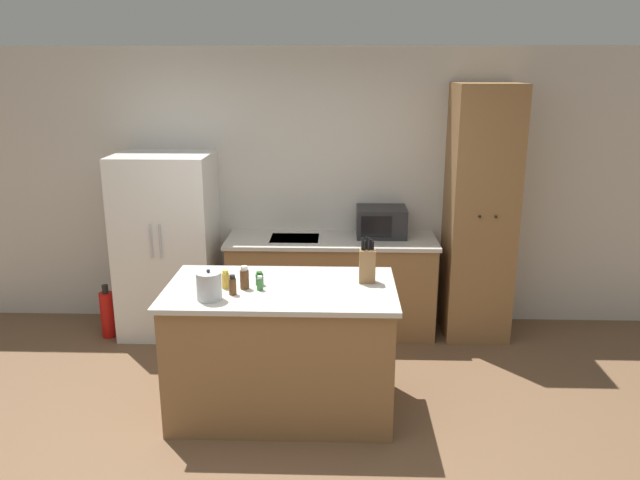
# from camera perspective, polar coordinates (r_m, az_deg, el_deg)

# --- Properties ---
(ground_plane) EXTENTS (14.00, 14.00, 0.00)m
(ground_plane) POSITION_cam_1_polar(r_m,az_deg,el_deg) (4.28, -4.55, -18.87)
(ground_plane) COLOR brown
(wall_back) EXTENTS (7.20, 0.06, 2.60)m
(wall_back) POSITION_cam_1_polar(r_m,az_deg,el_deg) (5.96, -2.37, 4.74)
(wall_back) COLOR beige
(wall_back) RESTS_ON ground_plane
(refrigerator) EXTENTS (0.86, 0.72, 1.67)m
(refrigerator) POSITION_cam_1_polar(r_m,az_deg,el_deg) (5.90, -13.73, -0.43)
(refrigerator) COLOR white
(refrigerator) RESTS_ON ground_plane
(back_counter) EXTENTS (1.92, 0.65, 0.90)m
(back_counter) POSITION_cam_1_polar(r_m,az_deg,el_deg) (5.84, 1.03, -4.08)
(back_counter) COLOR olive
(back_counter) RESTS_ON ground_plane
(pantry_cabinet) EXTENTS (0.57, 0.63, 2.29)m
(pantry_cabinet) POSITION_cam_1_polar(r_m,az_deg,el_deg) (5.79, 14.39, 2.35)
(pantry_cabinet) COLOR olive
(pantry_cabinet) RESTS_ON ground_plane
(kitchen_island) EXTENTS (1.60, 0.92, 0.94)m
(kitchen_island) POSITION_cam_1_polar(r_m,az_deg,el_deg) (4.53, -3.51, -9.87)
(kitchen_island) COLOR olive
(kitchen_island) RESTS_ON ground_plane
(microwave) EXTENTS (0.45, 0.37, 0.27)m
(microwave) POSITION_cam_1_polar(r_m,az_deg,el_deg) (5.78, 5.62, 1.67)
(microwave) COLOR #232326
(microwave) RESTS_ON back_counter
(knife_block) EXTENTS (0.11, 0.08, 0.33)m
(knife_block) POSITION_cam_1_polar(r_m,az_deg,el_deg) (4.40, 4.34, -2.30)
(knife_block) COLOR olive
(knife_block) RESTS_ON kitchen_island
(spice_bottle_tall_dark) EXTENTS (0.06, 0.06, 0.10)m
(spice_bottle_tall_dark) POSITION_cam_1_polar(r_m,az_deg,el_deg) (4.38, -5.55, -3.55)
(spice_bottle_tall_dark) COLOR #337033
(spice_bottle_tall_dark) RESTS_ON kitchen_island
(spice_bottle_short_red) EXTENTS (0.06, 0.06, 0.16)m
(spice_bottle_short_red) POSITION_cam_1_polar(r_m,az_deg,el_deg) (4.31, -6.92, -3.49)
(spice_bottle_short_red) COLOR #563319
(spice_bottle_short_red) RESTS_ON kitchen_island
(spice_bottle_amber_oil) EXTENTS (0.05, 0.05, 0.13)m
(spice_bottle_amber_oil) POSITION_cam_1_polar(r_m,az_deg,el_deg) (4.34, -8.63, -3.61)
(spice_bottle_amber_oil) COLOR gold
(spice_bottle_amber_oil) RESTS_ON kitchen_island
(spice_bottle_green_herb) EXTENTS (0.04, 0.04, 0.10)m
(spice_bottle_green_herb) POSITION_cam_1_polar(r_m,az_deg,el_deg) (4.28, -5.52, -3.98)
(spice_bottle_green_herb) COLOR #337033
(spice_bottle_green_herb) RESTS_ON kitchen_island
(spice_bottle_pale_salt) EXTENTS (0.05, 0.05, 0.14)m
(spice_bottle_pale_salt) POSITION_cam_1_polar(r_m,az_deg,el_deg) (4.22, -8.00, -4.14)
(spice_bottle_pale_salt) COLOR #563319
(spice_bottle_pale_salt) RESTS_ON kitchen_island
(kettle) EXTENTS (0.16, 0.16, 0.21)m
(kettle) POSITION_cam_1_polar(r_m,az_deg,el_deg) (4.14, -10.11, -4.17)
(kettle) COLOR #B2B5B7
(kettle) RESTS_ON kitchen_island
(fire_extinguisher) EXTENTS (0.12, 0.12, 0.50)m
(fire_extinguisher) POSITION_cam_1_polar(r_m,az_deg,el_deg) (6.10, -18.86, -6.41)
(fire_extinguisher) COLOR red
(fire_extinguisher) RESTS_ON ground_plane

